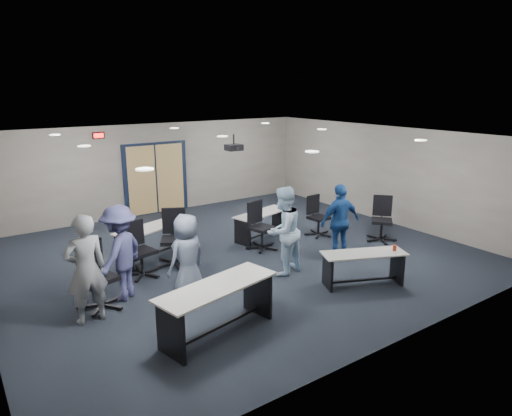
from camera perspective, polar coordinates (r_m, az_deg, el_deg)
floor at (r=10.53m, az=-2.56°, el=-5.91°), size 10.00×10.00×0.00m
back_wall at (r=14.07m, az=-12.51°, el=4.79°), size 10.00×0.04×2.70m
front_wall at (r=6.91m, az=17.80°, el=-6.09°), size 10.00×0.04×2.70m
right_wall at (r=13.41m, az=15.78°, el=4.09°), size 0.04×9.00×2.70m
ceiling at (r=9.90m, az=-2.74°, el=8.86°), size 10.00×9.00×0.04m
double_door at (r=14.09m, az=-12.39°, el=3.57°), size 2.00×0.07×2.20m
exit_sign at (r=13.35m, az=-19.10°, el=8.57°), size 0.32×0.07×0.18m
ceiling_projector at (r=10.51m, az=-2.78°, el=7.60°), size 0.35×0.32×0.37m
ceiling_can_lights at (r=10.11m, az=-3.50°, el=8.81°), size 6.24×5.74×0.02m
table_front_left at (r=7.18m, az=-4.82°, el=-11.48°), size 2.11×1.07×0.82m
table_front_right at (r=9.11m, az=13.31°, el=-6.67°), size 1.70×1.15×0.77m
table_back_left at (r=10.48m, az=-12.76°, el=-3.47°), size 1.91×1.15×0.73m
table_back_right at (r=11.55m, az=0.73°, el=-1.56°), size 1.74×0.94×0.92m
chair_back_a at (r=9.51m, az=-14.18°, el=-5.06°), size 0.86×0.86×1.13m
chair_back_b at (r=9.95m, az=-10.25°, el=-3.72°), size 1.03×1.03×1.21m
chair_back_c at (r=10.74m, az=0.77°, el=-2.28°), size 0.84×0.84×1.13m
chair_back_d at (r=11.83m, az=7.87°, el=-1.02°), size 0.71×0.71×1.04m
chair_loose_left at (r=8.39m, az=-19.01°, el=-8.03°), size 0.93×0.93×1.18m
chair_loose_right at (r=11.74m, az=15.48°, el=-1.36°), size 0.99×0.99×1.12m
person_gray at (r=7.85m, az=-20.49°, el=-7.20°), size 0.69×0.47×1.83m
person_plaid at (r=8.31m, az=-8.62°, el=-6.06°), size 0.88×0.69×1.59m
person_lightblue at (r=9.26m, az=3.40°, el=-2.88°), size 1.04×0.90×1.83m
person_navy at (r=10.31m, az=10.45°, el=-1.65°), size 1.04×0.56×1.69m
person_back at (r=8.52m, az=-16.61°, el=-5.40°), size 1.29×1.22×1.75m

